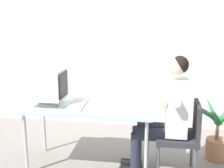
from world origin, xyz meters
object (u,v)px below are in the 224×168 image
at_px(crt_monitor, 48,85).
at_px(keyboard, 78,104).
at_px(desk, 89,109).
at_px(potted_plant, 217,129).
at_px(person_seated, 166,112).
at_px(office_chair, 183,133).

distance_m(crt_monitor, keyboard, 0.39).
xyz_separation_m(crt_monitor, keyboard, (0.33, 0.01, -0.21)).
bearing_deg(keyboard, crt_monitor, -178.19).
bearing_deg(desk, potted_plant, 14.52).
relative_size(desk, keyboard, 3.33).
height_order(crt_monitor, person_seated, person_seated).
distance_m(office_chair, person_seated, 0.29).
relative_size(desk, crt_monitor, 3.57).
distance_m(desk, crt_monitor, 0.53).
distance_m(crt_monitor, potted_plant, 2.04).
distance_m(desk, keyboard, 0.14).
height_order(office_chair, potted_plant, office_chair).
bearing_deg(crt_monitor, person_seated, 0.98).
xyz_separation_m(person_seated, potted_plant, (0.62, 0.41, -0.32)).
bearing_deg(person_seated, potted_plant, 33.28).
xyz_separation_m(crt_monitor, potted_plant, (1.91, 0.43, -0.57)).
height_order(desk, crt_monitor, crt_monitor).
relative_size(keyboard, person_seated, 0.33).
xyz_separation_m(office_chair, person_seated, (-0.18, 0.00, 0.23)).
relative_size(person_seated, potted_plant, 1.74).
bearing_deg(potted_plant, keyboard, -165.21).
bearing_deg(crt_monitor, keyboard, 1.81).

